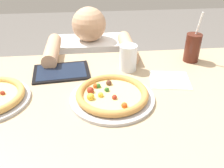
% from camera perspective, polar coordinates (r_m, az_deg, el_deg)
% --- Properties ---
extents(dining_table, '(1.30, 0.81, 0.75)m').
position_cam_1_polar(dining_table, '(1.00, -0.04, -8.40)').
color(dining_table, tan).
rests_on(dining_table, ground).
extents(pizza_near, '(0.31, 0.31, 0.04)m').
position_cam_1_polar(pizza_near, '(0.91, 0.01, -2.61)').
color(pizza_near, '#B7B7BC').
rests_on(pizza_near, dining_table).
extents(drink_cup_colored, '(0.07, 0.07, 0.23)m').
position_cam_1_polar(drink_cup_colored, '(1.23, 17.98, 7.96)').
color(drink_cup_colored, '#4C1E14').
rests_on(drink_cup_colored, dining_table).
extents(water_cup_clear, '(0.08, 0.08, 0.11)m').
position_cam_1_polar(water_cup_clear, '(1.10, 3.72, 6.14)').
color(water_cup_clear, silver).
rests_on(water_cup_clear, dining_table).
extents(paper_napkin, '(0.18, 0.17, 0.00)m').
position_cam_1_polar(paper_napkin, '(1.06, 13.07, 0.92)').
color(paper_napkin, white).
rests_on(paper_napkin, dining_table).
extents(tablet, '(0.26, 0.19, 0.01)m').
position_cam_1_polar(tablet, '(1.11, -11.53, 2.76)').
color(tablet, black).
rests_on(tablet, dining_table).
extents(diner_seated, '(0.44, 0.54, 0.93)m').
position_cam_1_polar(diner_seated, '(1.62, -4.58, -1.10)').
color(diner_seated, '#333847').
rests_on(diner_seated, ground).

